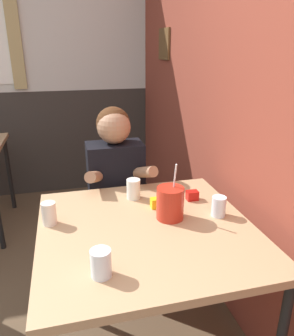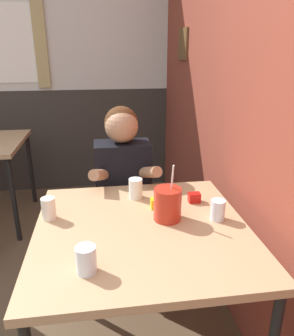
% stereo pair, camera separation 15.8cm
% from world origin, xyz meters
% --- Properties ---
extents(brick_wall_right, '(0.08, 4.70, 2.70)m').
position_xyz_m(brick_wall_right, '(1.30, 1.35, 1.35)').
color(brick_wall_right, brown).
rests_on(brick_wall_right, ground_plane).
extents(back_wall, '(5.55, 0.09, 2.70)m').
position_xyz_m(back_wall, '(-0.01, 2.73, 1.36)').
color(back_wall, silver).
rests_on(back_wall, ground_plane).
extents(main_table, '(0.95, 0.95, 0.76)m').
position_xyz_m(main_table, '(0.71, 0.41, 0.70)').
color(main_table, tan).
rests_on(main_table, ground_plane).
extents(person_seated, '(0.42, 0.40, 1.20)m').
position_xyz_m(person_seated, '(0.67, 1.04, 0.63)').
color(person_seated, black).
rests_on(person_seated, ground_plane).
extents(cocktail_pitcher, '(0.13, 0.13, 0.27)m').
position_xyz_m(cocktail_pitcher, '(0.83, 0.47, 0.84)').
color(cocktail_pitcher, '#B22819').
rests_on(cocktail_pitcher, main_table).
extents(glass_near_pitcher, '(0.07, 0.07, 0.10)m').
position_xyz_m(glass_near_pitcher, '(1.07, 0.43, 0.81)').
color(glass_near_pitcher, silver).
rests_on(glass_near_pitcher, main_table).
extents(glass_center, '(0.07, 0.07, 0.11)m').
position_xyz_m(glass_center, '(0.71, 0.72, 0.82)').
color(glass_center, silver).
rests_on(glass_center, main_table).
extents(glass_far_side, '(0.06, 0.06, 0.11)m').
position_xyz_m(glass_far_side, '(0.29, 0.55, 0.82)').
color(glass_far_side, silver).
rests_on(glass_far_side, main_table).
extents(glass_by_brick, '(0.07, 0.07, 0.10)m').
position_xyz_m(glass_by_brick, '(0.47, 0.13, 0.82)').
color(glass_by_brick, silver).
rests_on(glass_by_brick, main_table).
extents(condiment_ketchup, '(0.06, 0.04, 0.05)m').
position_xyz_m(condiment_ketchup, '(1.01, 0.62, 0.79)').
color(condiment_ketchup, '#B7140F').
rests_on(condiment_ketchup, main_table).
extents(condiment_mustard, '(0.06, 0.04, 0.05)m').
position_xyz_m(condiment_mustard, '(0.80, 0.59, 0.79)').
color(condiment_mustard, yellow).
rests_on(condiment_mustard, main_table).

